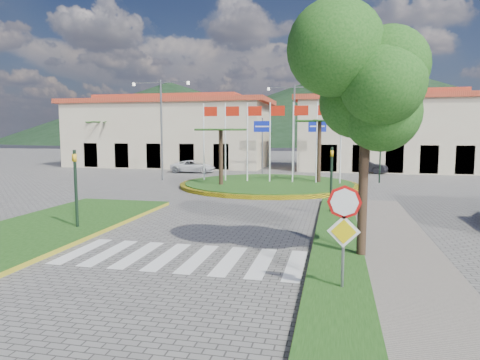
% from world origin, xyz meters
% --- Properties ---
extents(ground, '(160.00, 160.00, 0.00)m').
position_xyz_m(ground, '(0.00, 0.00, 0.00)').
color(ground, slate).
rests_on(ground, ground).
extents(sidewalk_right, '(4.00, 28.00, 0.15)m').
position_xyz_m(sidewalk_right, '(6.00, 2.00, 0.07)').
color(sidewalk_right, gray).
rests_on(sidewalk_right, ground).
extents(verge_right, '(1.60, 28.00, 0.18)m').
position_xyz_m(verge_right, '(4.80, 2.00, 0.09)').
color(verge_right, '#1A4513').
rests_on(verge_right, ground).
extents(median_left, '(5.00, 14.00, 0.18)m').
position_xyz_m(median_left, '(-6.50, 6.00, 0.09)').
color(median_left, '#1A4513').
rests_on(median_left, ground).
extents(crosswalk, '(8.00, 3.00, 0.01)m').
position_xyz_m(crosswalk, '(0.00, 4.00, 0.01)').
color(crosswalk, silver).
rests_on(crosswalk, ground).
extents(roundabout_island, '(12.70, 12.70, 6.00)m').
position_xyz_m(roundabout_island, '(0.00, 22.00, 0.18)').
color(roundabout_island, yellow).
rests_on(roundabout_island, ground).
extents(stop_sign, '(0.80, 0.11, 2.65)m').
position_xyz_m(stop_sign, '(4.90, 1.96, 1.79)').
color(stop_sign, slate).
rests_on(stop_sign, ground).
extents(deciduous_tree, '(3.60, 3.60, 6.80)m').
position_xyz_m(deciduous_tree, '(5.50, 5.00, 5.18)').
color(deciduous_tree, black).
rests_on(deciduous_tree, ground).
extents(traffic_light_left, '(0.15, 0.18, 3.20)m').
position_xyz_m(traffic_light_left, '(-5.20, 6.50, 1.94)').
color(traffic_light_left, black).
rests_on(traffic_light_left, ground).
extents(traffic_light_right, '(0.15, 0.18, 3.20)m').
position_xyz_m(traffic_light_right, '(4.50, 12.00, 1.94)').
color(traffic_light_right, black).
rests_on(traffic_light_right, ground).
extents(traffic_light_far, '(0.18, 0.15, 3.20)m').
position_xyz_m(traffic_light_far, '(8.00, 26.00, 1.94)').
color(traffic_light_far, black).
rests_on(traffic_light_far, ground).
extents(direction_sign_west, '(1.60, 0.14, 5.20)m').
position_xyz_m(direction_sign_west, '(-2.00, 30.97, 3.53)').
color(direction_sign_west, slate).
rests_on(direction_sign_west, ground).
extents(direction_sign_east, '(1.60, 0.14, 5.20)m').
position_xyz_m(direction_sign_east, '(3.00, 30.97, 3.53)').
color(direction_sign_east, slate).
rests_on(direction_sign_east, ground).
extents(street_lamp_centre, '(4.80, 0.16, 8.00)m').
position_xyz_m(street_lamp_centre, '(1.00, 30.00, 4.50)').
color(street_lamp_centre, slate).
rests_on(street_lamp_centre, ground).
extents(street_lamp_west, '(4.80, 0.16, 8.00)m').
position_xyz_m(street_lamp_west, '(-9.00, 24.00, 4.50)').
color(street_lamp_west, slate).
rests_on(street_lamp_west, ground).
extents(building_left, '(23.32, 9.54, 8.05)m').
position_xyz_m(building_left, '(-14.00, 38.00, 3.90)').
color(building_left, '#C6B396').
rests_on(building_left, ground).
extents(building_right, '(19.08, 9.54, 8.05)m').
position_xyz_m(building_right, '(10.00, 38.00, 3.90)').
color(building_right, '#C6B396').
rests_on(building_right, ground).
extents(hill_far_west, '(140.00, 140.00, 22.00)m').
position_xyz_m(hill_far_west, '(-55.00, 140.00, 11.00)').
color(hill_far_west, black).
rests_on(hill_far_west, ground).
extents(hill_far_mid, '(180.00, 180.00, 30.00)m').
position_xyz_m(hill_far_mid, '(15.00, 160.00, 15.00)').
color(hill_far_mid, black).
rests_on(hill_far_mid, ground).
extents(hill_near_back, '(110.00, 110.00, 16.00)m').
position_xyz_m(hill_near_back, '(-10.00, 130.00, 8.00)').
color(hill_near_back, black).
rests_on(hill_near_back, ground).
extents(white_van, '(4.43, 2.37, 1.18)m').
position_xyz_m(white_van, '(-8.72, 30.80, 0.59)').
color(white_van, silver).
rests_on(white_van, ground).
extents(car_dark_a, '(3.82, 2.42, 1.21)m').
position_xyz_m(car_dark_a, '(-7.16, 34.89, 0.61)').
color(car_dark_a, black).
rests_on(car_dark_a, ground).
extents(car_dark_b, '(4.31, 2.82, 1.34)m').
position_xyz_m(car_dark_b, '(7.50, 34.00, 0.67)').
color(car_dark_b, black).
rests_on(car_dark_b, ground).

